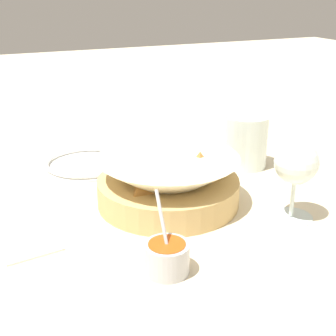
% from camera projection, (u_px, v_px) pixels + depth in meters
% --- Properties ---
extents(ground_plane, '(4.00, 4.00, 0.00)m').
position_uv_depth(ground_plane, '(171.00, 206.00, 0.82)').
color(ground_plane, beige).
extents(food_basket, '(0.25, 0.25, 0.10)m').
position_uv_depth(food_basket, '(168.00, 183.00, 0.81)').
color(food_basket, tan).
rests_on(food_basket, ground_plane).
extents(sauce_cup, '(0.07, 0.06, 0.11)m').
position_uv_depth(sauce_cup, '(167.00, 256.00, 0.62)').
color(sauce_cup, '#B7B7BC').
rests_on(sauce_cup, ground_plane).
extents(wine_glass, '(0.07, 0.07, 0.13)m').
position_uv_depth(wine_glass, '(296.00, 166.00, 0.74)').
color(wine_glass, silver).
rests_on(wine_glass, ground_plane).
extents(beer_mug, '(0.13, 0.09, 0.11)m').
position_uv_depth(beer_mug, '(245.00, 143.00, 0.98)').
color(beer_mug, silver).
rests_on(beer_mug, ground_plane).
extents(side_plate, '(0.18, 0.18, 0.01)m').
position_uv_depth(side_plate, '(86.00, 163.00, 0.99)').
color(side_plate, white).
rests_on(side_plate, ground_plane).
extents(napkin, '(0.15, 0.10, 0.01)m').
position_uv_depth(napkin, '(23.00, 235.00, 0.72)').
color(napkin, white).
rests_on(napkin, ground_plane).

